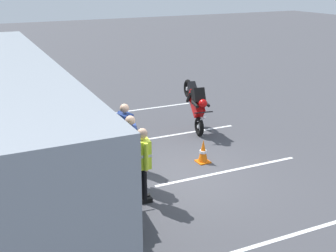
{
  "coord_description": "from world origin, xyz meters",
  "views": [
    {
      "loc": [
        -8.48,
        4.45,
        4.7
      ],
      "look_at": [
        0.68,
        -0.14,
        1.1
      ],
      "focal_mm": 45.83,
      "sensor_mm": 36.0,
      "label": 1
    }
  ],
  "objects": [
    {
      "name": "ground_plane",
      "position": [
        0.0,
        0.0,
        0.0
      ],
      "size": [
        80.0,
        80.0,
        0.0
      ],
      "primitive_type": "plane",
      "color": "#424247"
    },
    {
      "name": "spectator_left",
      "position": [
        0.07,
        1.12,
        1.03
      ],
      "size": [
        0.57,
        0.39,
        1.74
      ],
      "color": "black",
      "rests_on": "ground_plane"
    },
    {
      "name": "spectator_centre",
      "position": [
        1.04,
        0.88,
        1.03
      ],
      "size": [
        0.58,
        0.37,
        1.73
      ],
      "color": "#473823",
      "rests_on": "ground_plane"
    },
    {
      "name": "bay_line_b",
      "position": [
        -3.26,
        -1.38,
        0.0
      ],
      "size": [
        0.24,
        3.93,
        0.01
      ],
      "color": "white",
      "rests_on": "ground_plane"
    },
    {
      "name": "bay_line_e",
      "position": [
        5.6,
        -1.38,
        0.0
      ],
      "size": [
        0.25,
        4.23,
        0.01
      ],
      "color": "white",
      "rests_on": "ground_plane"
    },
    {
      "name": "traffic_cone",
      "position": [
        0.47,
        -1.08,
        0.3
      ],
      "size": [
        0.34,
        0.34,
        0.63
      ],
      "color": "orange",
      "rests_on": "ground_plane"
    },
    {
      "name": "spectator_far_left",
      "position": [
        -0.75,
        1.18,
        1.02
      ],
      "size": [
        0.58,
        0.35,
        1.71
      ],
      "color": "black",
      "rests_on": "ground_plane"
    },
    {
      "name": "parked_motorcycle_silver",
      "position": [
        -1.15,
        1.79,
        0.48
      ],
      "size": [
        2.05,
        0.59,
        0.99
      ],
      "color": "black",
      "rests_on": "ground_plane"
    },
    {
      "name": "bay_line_c",
      "position": [
        -0.31,
        -1.38,
        0.0
      ],
      "size": [
        0.25,
        4.07,
        0.01
      ],
      "color": "white",
      "rests_on": "ground_plane"
    },
    {
      "name": "stunt_motorcycle",
      "position": [
        2.58,
        -2.07,
        0.99
      ],
      "size": [
        2.03,
        0.69,
        1.65
      ],
      "color": "black",
      "rests_on": "ground_plane"
    },
    {
      "name": "bay_line_d",
      "position": [
        2.64,
        -1.38,
        0.0
      ],
      "size": [
        0.25,
        4.13,
        0.01
      ],
      "color": "white",
      "rests_on": "ground_plane"
    }
  ]
}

